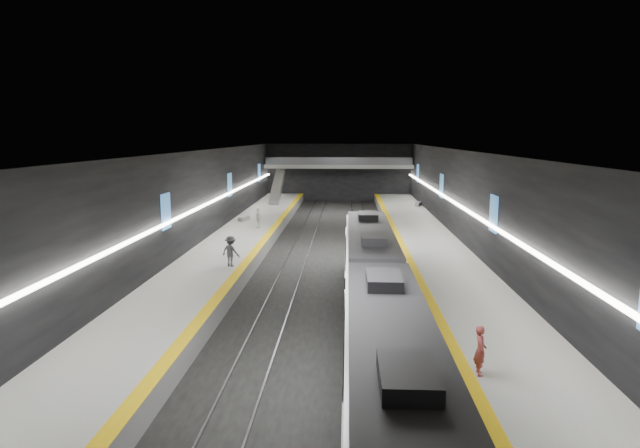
# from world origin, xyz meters

# --- Properties ---
(ground) EXTENTS (70.00, 70.00, 0.00)m
(ground) POSITION_xyz_m (0.00, 0.00, 0.00)
(ground) COLOR black
(ground) RESTS_ON ground
(ceiling) EXTENTS (20.00, 70.00, 0.04)m
(ceiling) POSITION_xyz_m (0.00, 0.00, 8.00)
(ceiling) COLOR beige
(ceiling) RESTS_ON wall_left
(wall_left) EXTENTS (0.04, 70.00, 8.00)m
(wall_left) POSITION_xyz_m (-10.00, 0.00, 4.00)
(wall_left) COLOR black
(wall_left) RESTS_ON ground
(wall_right) EXTENTS (0.04, 70.00, 8.00)m
(wall_right) POSITION_xyz_m (10.00, 0.00, 4.00)
(wall_right) COLOR black
(wall_right) RESTS_ON ground
(wall_back) EXTENTS (20.00, 0.04, 8.00)m
(wall_back) POSITION_xyz_m (0.00, 35.00, 4.00)
(wall_back) COLOR black
(wall_back) RESTS_ON ground
(platform_left) EXTENTS (5.00, 70.00, 1.00)m
(platform_left) POSITION_xyz_m (-7.50, 0.00, 0.50)
(platform_left) COLOR slate
(platform_left) RESTS_ON ground
(tile_surface_left) EXTENTS (5.00, 70.00, 0.02)m
(tile_surface_left) POSITION_xyz_m (-7.50, 0.00, 1.01)
(tile_surface_left) COLOR #9D9D98
(tile_surface_left) RESTS_ON platform_left
(tactile_strip_left) EXTENTS (0.60, 70.00, 0.02)m
(tactile_strip_left) POSITION_xyz_m (-5.30, 0.00, 1.02)
(tactile_strip_left) COLOR yellow
(tactile_strip_left) RESTS_ON platform_left
(platform_right) EXTENTS (5.00, 70.00, 1.00)m
(platform_right) POSITION_xyz_m (7.50, 0.00, 0.50)
(platform_right) COLOR slate
(platform_right) RESTS_ON ground
(tile_surface_right) EXTENTS (5.00, 70.00, 0.02)m
(tile_surface_right) POSITION_xyz_m (7.50, 0.00, 1.01)
(tile_surface_right) COLOR #9D9D98
(tile_surface_right) RESTS_ON platform_right
(tactile_strip_right) EXTENTS (0.60, 70.00, 0.02)m
(tactile_strip_right) POSITION_xyz_m (5.30, 0.00, 1.02)
(tactile_strip_right) COLOR yellow
(tactile_strip_right) RESTS_ON platform_right
(rails) EXTENTS (6.52, 70.00, 0.12)m
(rails) POSITION_xyz_m (-0.00, 0.00, 0.06)
(rails) COLOR gray
(rails) RESTS_ON ground
(train) EXTENTS (2.69, 30.04, 3.60)m
(train) POSITION_xyz_m (2.50, -18.20, 2.20)
(train) COLOR #0F0E33
(train) RESTS_ON ground
(ad_posters) EXTENTS (19.94, 53.50, 2.20)m
(ad_posters) POSITION_xyz_m (-0.00, 1.00, 4.50)
(ad_posters) COLOR #4586D0
(ad_posters) RESTS_ON wall_left
(cove_light_left) EXTENTS (0.25, 68.60, 0.12)m
(cove_light_left) POSITION_xyz_m (-9.80, 0.00, 3.80)
(cove_light_left) COLOR white
(cove_light_left) RESTS_ON wall_left
(cove_light_right) EXTENTS (0.25, 68.60, 0.12)m
(cove_light_right) POSITION_xyz_m (9.80, 0.00, 3.80)
(cove_light_right) COLOR white
(cove_light_right) RESTS_ON wall_right
(mezzanine_bridge) EXTENTS (20.00, 3.00, 1.50)m
(mezzanine_bridge) POSITION_xyz_m (0.00, 32.93, 5.04)
(mezzanine_bridge) COLOR gray
(mezzanine_bridge) RESTS_ON wall_left
(escalator) EXTENTS (1.20, 7.50, 3.92)m
(escalator) POSITION_xyz_m (-7.50, 26.00, 2.90)
(escalator) COLOR #99999E
(escalator) RESTS_ON platform_left
(bench_left_far) EXTENTS (0.89, 1.77, 0.42)m
(bench_left_far) POSITION_xyz_m (-8.75, 10.48, 1.21)
(bench_left_far) COLOR #99999E
(bench_left_far) RESTS_ON platform_left
(bench_right_far) EXTENTS (1.00, 1.71, 0.41)m
(bench_right_far) POSITION_xyz_m (9.50, 22.45, 1.20)
(bench_right_far) COLOR #99999E
(bench_right_far) RESTS_ON platform_right
(passenger_right_a) EXTENTS (0.42, 0.64, 1.73)m
(passenger_right_a) POSITION_xyz_m (5.77, -22.51, 1.87)
(passenger_right_a) COLOR #B14542
(passenger_right_a) RESTS_ON platform_right
(passenger_left_a) EXTENTS (0.80, 1.15, 1.82)m
(passenger_left_a) POSITION_xyz_m (-6.64, 6.31, 1.91)
(passenger_left_a) COLOR silver
(passenger_left_a) RESTS_ON platform_left
(passenger_left_b) EXTENTS (1.42, 1.15, 1.92)m
(passenger_left_b) POSITION_xyz_m (-6.02, -7.75, 1.96)
(passenger_left_b) COLOR #3F3F47
(passenger_left_b) RESTS_ON platform_left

